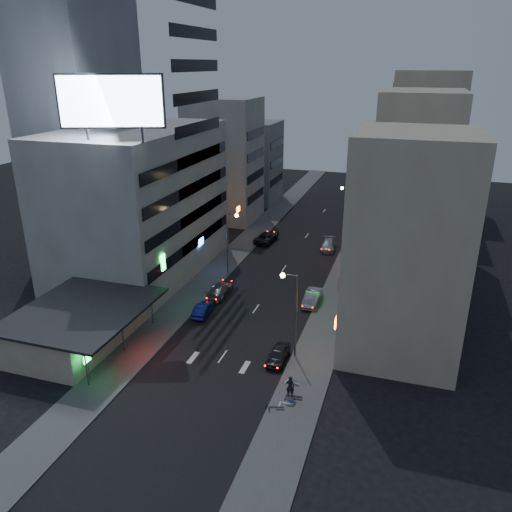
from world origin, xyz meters
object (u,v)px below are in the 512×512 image
at_px(parked_car_right_near, 278,355).
at_px(road_car_silver, 220,290).
at_px(parked_car_right_far, 328,245).
at_px(scooter_silver_b, 301,378).
at_px(scooter_black_b, 303,390).
at_px(parked_car_left, 266,237).
at_px(parked_car_right_mid, 312,298).
at_px(road_car_blue, 203,309).
at_px(scooter_blue, 298,397).
at_px(scooter_silver_a, 294,398).
at_px(scooter_black_a, 284,401).
at_px(person, 290,387).

bearing_deg(parked_car_right_near, road_car_silver, 132.43).
bearing_deg(parked_car_right_far, scooter_silver_b, -89.97).
bearing_deg(scooter_black_b, parked_car_left, 17.69).
distance_m(parked_car_right_mid, parked_car_right_far, 17.81).
height_order(parked_car_right_near, road_car_silver, road_car_silver).
bearing_deg(scooter_black_b, road_car_blue, 47.78).
bearing_deg(scooter_blue, parked_car_left, 31.94).
relative_size(parked_car_right_mid, scooter_silver_a, 2.60).
bearing_deg(scooter_black_a, road_car_silver, 17.41).
xyz_separation_m(parked_car_right_near, scooter_black_b, (3.29, -4.51, 0.08)).
xyz_separation_m(parked_car_left, road_car_silver, (0.21, -19.34, -0.02)).
xyz_separation_m(parked_car_right_far, road_car_silver, (-9.23, -18.92, 0.03)).
distance_m(parked_car_right_near, road_car_silver, 14.98).
height_order(parked_car_right_mid, person, person).
xyz_separation_m(road_car_blue, scooter_black_b, (13.24, -10.63, 0.08)).
height_order(parked_car_right_far, scooter_black_b, parked_car_right_far).
relative_size(person, scooter_black_b, 0.93).
distance_m(parked_car_right_near, scooter_silver_b, 3.97).
relative_size(road_car_blue, scooter_silver_b, 2.13).
height_order(parked_car_left, parked_car_right_far, parked_car_left).
bearing_deg(scooter_silver_a, scooter_blue, -50.62).
relative_size(road_car_blue, scooter_black_a, 2.19).
xyz_separation_m(parked_car_right_near, scooter_black_a, (2.16, -6.16, 0.01)).
distance_m(person, scooter_silver_b, 1.99).
bearing_deg(person, parked_car_left, -71.39).
relative_size(scooter_silver_a, scooter_silver_b, 0.94).
height_order(parked_car_left, scooter_silver_a, parked_car_left).
bearing_deg(road_car_silver, scooter_silver_a, 126.77).
height_order(parked_car_left, road_car_silver, parked_car_left).
height_order(road_car_blue, scooter_black_b, scooter_black_b).
relative_size(parked_car_left, scooter_black_a, 2.91).
height_order(parked_car_right_near, scooter_blue, parked_car_right_near).
xyz_separation_m(scooter_silver_a, scooter_black_b, (0.44, 1.06, 0.08)).
distance_m(road_car_blue, road_car_silver, 5.00).
bearing_deg(parked_car_right_mid, scooter_black_a, -84.85).
bearing_deg(scooter_silver_b, parked_car_right_near, 59.29).
xyz_separation_m(scooter_blue, scooter_silver_b, (-0.32, 2.49, 0.08)).
distance_m(scooter_black_a, scooter_silver_a, 0.91).
bearing_deg(person, road_car_blue, -42.67).
relative_size(parked_car_left, scooter_silver_b, 2.83).
height_order(parked_car_right_mid, scooter_black_a, parked_car_right_mid).
bearing_deg(parked_car_right_mid, parked_car_right_far, 94.61).
bearing_deg(scooter_silver_a, scooter_black_a, 126.52).
height_order(road_car_silver, scooter_black_b, road_car_silver).
distance_m(scooter_blue, scooter_silver_b, 2.51).
distance_m(parked_car_right_far, road_car_silver, 21.05).
xyz_separation_m(parked_car_right_far, road_car_blue, (-9.14, -23.92, -0.03)).
height_order(parked_car_right_near, scooter_black_a, parked_car_right_near).
bearing_deg(scooter_black_a, parked_car_right_near, 1.48).
bearing_deg(parked_car_right_mid, parked_car_left, 120.95).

